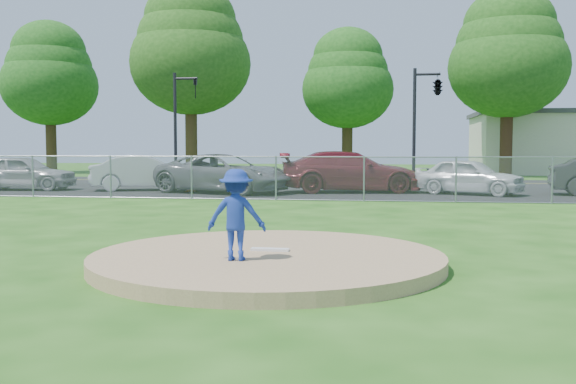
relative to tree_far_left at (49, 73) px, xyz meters
name	(u,v)px	position (x,y,z in m)	size (l,w,h in m)	color
ground	(329,206)	(22.00, -23.00, -7.06)	(120.00, 120.00, 0.00)	#1C4E11
pitchers_mound	(268,259)	(22.00, -33.00, -6.96)	(5.40, 5.40, 0.20)	#9F7E57
pitching_rubber	(270,250)	(22.00, -32.80, -6.84)	(0.60, 0.15, 0.04)	white
chain_link_fence	(334,179)	(22.00, -21.00, -6.31)	(40.00, 0.06, 1.50)	gray
parking_lot	(344,192)	(22.00, -16.50, -7.05)	(50.00, 8.00, 0.01)	black
street	(354,182)	(22.00, -9.00, -7.06)	(60.00, 7.00, 0.01)	black
tree_far_left	(49,73)	(0.00, 0.00, 0.00)	(6.72, 6.72, 10.74)	#382414
tree_left	(190,48)	(11.00, -2.00, 1.18)	(7.84, 7.84, 12.53)	#3C2A15
tree_center	(348,78)	(21.00, 1.00, -0.59)	(6.16, 6.16, 9.84)	#342513
tree_right	(508,52)	(31.00, -1.00, 0.59)	(7.28, 7.28, 11.63)	#341D13
traffic_signal_left	(180,117)	(13.24, -11.00, -3.70)	(1.28, 0.20, 5.60)	black
traffic_signal_center	(435,89)	(25.97, -11.00, -2.45)	(1.42, 2.48, 5.60)	black
pitcher	(236,215)	(21.67, -33.69, -6.20)	(0.85, 0.49, 1.31)	navy
traffic_cone	(190,183)	(15.80, -17.36, -6.70)	(0.36, 0.36, 0.70)	#E0560B
parked_car_silver	(23,173)	(8.47, -17.49, -6.31)	(1.74, 4.33, 1.47)	#A2A2A6
parked_car_white	(145,173)	(13.65, -16.83, -6.31)	(1.57, 4.49, 1.48)	silver
parked_car_gray	(224,173)	(17.34, -17.85, -6.28)	(2.56, 5.56, 1.54)	slate
parked_car_darkred	(350,172)	(22.27, -16.70, -6.22)	(2.32, 5.69, 1.65)	maroon
parked_car_pearl	(469,176)	(26.87, -17.22, -6.35)	(1.65, 4.11, 1.40)	silver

